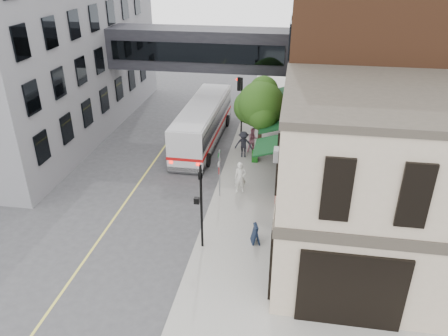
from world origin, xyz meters
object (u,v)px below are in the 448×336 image
(bus, at_px, (203,122))
(pedestrian_a, at_px, (240,178))
(pedestrian_b, at_px, (253,140))
(sandwich_board, at_px, (256,234))
(newspaper_box, at_px, (255,156))
(pedestrian_c, at_px, (244,144))

(bus, bearing_deg, pedestrian_a, -62.55)
(pedestrian_b, bearing_deg, sandwich_board, -109.01)
(pedestrian_b, height_order, sandwich_board, pedestrian_b)
(bus, height_order, newspaper_box, bus)
(bus, distance_m, pedestrian_c, 4.21)
(pedestrian_b, relative_size, newspaper_box, 2.17)
(pedestrian_a, bearing_deg, bus, 102.35)
(newspaper_box, relative_size, sandwich_board, 0.80)
(sandwich_board, bearing_deg, pedestrian_c, 83.51)
(pedestrian_a, distance_m, newspaper_box, 4.36)
(pedestrian_a, distance_m, sandwich_board, 5.19)
(pedestrian_b, height_order, newspaper_box, pedestrian_b)
(sandwich_board, bearing_deg, pedestrian_a, 88.97)
(newspaper_box, xyz_separation_m, sandwich_board, (0.97, -9.28, 0.10))
(pedestrian_a, relative_size, pedestrian_c, 1.01)
(pedestrian_b, xyz_separation_m, pedestrian_c, (-0.57, -0.99, 0.06))
(pedestrian_a, height_order, sandwich_board, pedestrian_a)
(bus, distance_m, pedestrian_b, 4.27)
(bus, bearing_deg, sandwich_board, -66.94)
(newspaper_box, height_order, sandwich_board, sandwich_board)
(bus, relative_size, sandwich_board, 10.82)
(pedestrian_b, bearing_deg, newspaper_box, -104.95)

